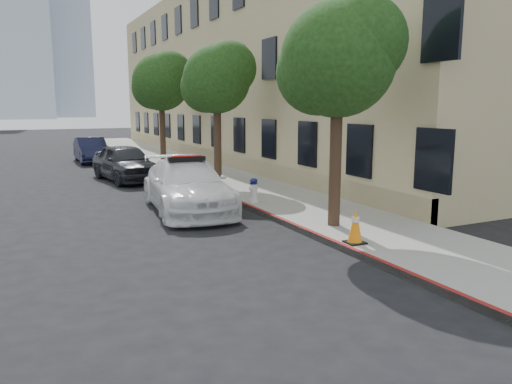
{
  "coord_description": "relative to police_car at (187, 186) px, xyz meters",
  "views": [
    {
      "loc": [
        -4.27,
        -12.27,
        3.16
      ],
      "look_at": [
        1.13,
        -1.12,
        1.0
      ],
      "focal_mm": 35.0,
      "sensor_mm": 36.0,
      "label": 1
    }
  ],
  "objects": [
    {
      "name": "curb_strip",
      "position": [
        1.74,
        8.02,
        -0.69
      ],
      "size": [
        0.12,
        50.0,
        0.15
      ],
      "primitive_type": "cube",
      "color": "maroon",
      "rests_on": "ground"
    },
    {
      "name": "traffic_cone",
      "position": [
        2.03,
        -5.59,
        -0.23
      ],
      "size": [
        0.43,
        0.43,
        0.79
      ],
      "rotation": [
        0.0,
        0.0,
        -0.04
      ],
      "color": "black",
      "rests_on": "sidewalk"
    },
    {
      "name": "tree_far",
      "position": [
        2.61,
        12.01,
        3.62
      ],
      "size": [
        3.1,
        3.0,
        5.81
      ],
      "color": "black",
      "rests_on": "sidewalk"
    },
    {
      "name": "police_car",
      "position": [
        0.0,
        0.0,
        0.0
      ],
      "size": [
        2.69,
        5.48,
        1.68
      ],
      "rotation": [
        0.0,
        0.0,
        -0.11
      ],
      "color": "white",
      "rests_on": "ground"
    },
    {
      "name": "sidewalk",
      "position": [
        3.28,
        8.02,
        -0.69
      ],
      "size": [
        3.2,
        50.0,
        0.15
      ],
      "primitive_type": "cube",
      "color": "gray",
      "rests_on": "ground"
    },
    {
      "name": "tree_mid",
      "position": [
        2.61,
        4.01,
        3.39
      ],
      "size": [
        2.77,
        2.64,
        5.43
      ],
      "color": "black",
      "rests_on": "sidewalk"
    },
    {
      "name": "tower_right",
      "position": [
        8.68,
        133.02,
        21.23
      ],
      "size": [
        14.0,
        14.0,
        44.0
      ],
      "primitive_type": "cube",
      "color": "#9EA8B7",
      "rests_on": "ground"
    },
    {
      "name": "building",
      "position": [
        8.88,
        13.02,
        4.23
      ],
      "size": [
        8.0,
        36.0,
        10.0
      ],
      "primitive_type": "cube",
      "color": "tan",
      "rests_on": "ground"
    },
    {
      "name": "fire_hydrant",
      "position": [
        2.03,
        -0.4,
        -0.24
      ],
      "size": [
        0.33,
        0.3,
        0.77
      ],
      "rotation": [
        0.0,
        0.0,
        0.31
      ],
      "color": "white",
      "rests_on": "sidewalk"
    },
    {
      "name": "tree_near",
      "position": [
        2.61,
        -3.99,
        3.5
      ],
      "size": [
        2.92,
        2.82,
        5.62
      ],
      "color": "black",
      "rests_on": "sidewalk"
    },
    {
      "name": "parked_car_mid",
      "position": [
        -0.43,
        7.0,
        0.01
      ],
      "size": [
        2.43,
        4.75,
        1.55
      ],
      "primitive_type": "imported",
      "rotation": [
        0.0,
        0.0,
        0.14
      ],
      "color": "black",
      "rests_on": "ground"
    },
    {
      "name": "parked_car_far",
      "position": [
        -0.76,
        14.87,
        -0.07
      ],
      "size": [
        1.48,
        4.23,
        1.39
      ],
      "primitive_type": "imported",
      "rotation": [
        0.0,
        0.0,
        0.0
      ],
      "color": "black",
      "rests_on": "ground"
    },
    {
      "name": "ground",
      "position": [
        -0.32,
        -1.98,
        -0.77
      ],
      "size": [
        120.0,
        120.0,
        0.0
      ],
      "primitive_type": "plane",
      "color": "black",
      "rests_on": "ground"
    }
  ]
}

